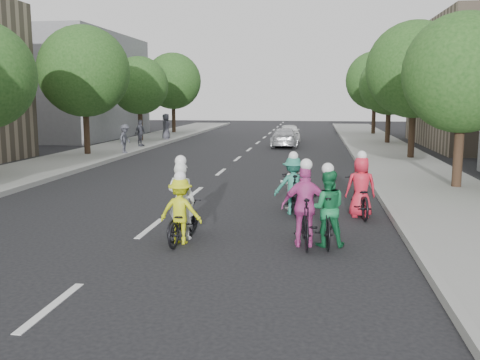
% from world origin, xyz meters
% --- Properties ---
extents(ground, '(120.00, 120.00, 0.00)m').
position_xyz_m(ground, '(0.00, 0.00, 0.00)').
color(ground, black).
rests_on(ground, ground).
extents(sidewalk_left, '(4.00, 80.00, 0.15)m').
position_xyz_m(sidewalk_left, '(-8.00, 10.00, 0.07)').
color(sidewalk_left, gray).
rests_on(sidewalk_left, ground).
extents(curb_left, '(0.18, 80.00, 0.18)m').
position_xyz_m(curb_left, '(-6.05, 10.00, 0.09)').
color(curb_left, '#999993').
rests_on(curb_left, ground).
extents(sidewalk_right, '(4.00, 80.00, 0.15)m').
position_xyz_m(sidewalk_right, '(8.00, 10.00, 0.07)').
color(sidewalk_right, gray).
rests_on(sidewalk_right, ground).
extents(curb_right, '(0.18, 80.00, 0.18)m').
position_xyz_m(curb_right, '(6.05, 10.00, 0.09)').
color(curb_right, '#999993').
rests_on(curb_right, ground).
extents(bldg_sw, '(10.00, 14.00, 8.00)m').
position_xyz_m(bldg_sw, '(-16.00, 28.00, 4.00)').
color(bldg_sw, slate).
rests_on(bldg_sw, ground).
extents(tree_l_3, '(4.80, 4.80, 6.93)m').
position_xyz_m(tree_l_3, '(-8.20, 15.00, 4.52)').
color(tree_l_3, black).
rests_on(tree_l_3, ground).
extents(tree_l_4, '(4.00, 4.00, 5.97)m').
position_xyz_m(tree_l_4, '(-8.20, 24.00, 3.96)').
color(tree_l_4, black).
rests_on(tree_l_4, ground).
extents(tree_l_5, '(4.80, 4.80, 6.93)m').
position_xyz_m(tree_l_5, '(-8.20, 33.00, 4.52)').
color(tree_l_5, black).
rests_on(tree_l_5, ground).
extents(tree_r_0, '(4.00, 4.00, 5.97)m').
position_xyz_m(tree_r_0, '(8.80, 6.60, 3.96)').
color(tree_r_0, black).
rests_on(tree_r_0, ground).
extents(tree_r_1, '(4.80, 4.80, 6.93)m').
position_xyz_m(tree_r_1, '(8.80, 15.60, 4.52)').
color(tree_r_1, black).
rests_on(tree_r_1, ground).
extents(tree_r_2, '(4.00, 4.00, 5.97)m').
position_xyz_m(tree_r_2, '(8.80, 24.60, 3.96)').
color(tree_r_2, black).
rests_on(tree_r_2, ground).
extents(tree_r_3, '(4.80, 4.80, 6.93)m').
position_xyz_m(tree_r_3, '(8.80, 33.60, 4.52)').
color(tree_r_3, black).
rests_on(tree_r_3, ground).
extents(cyclist_0, '(1.11, 1.93, 1.73)m').
position_xyz_m(cyclist_0, '(3.39, 2.18, 0.67)').
color(cyclist_0, black).
rests_on(cyclist_0, ground).
extents(cyclist_1, '(1.06, 1.85, 1.91)m').
position_xyz_m(cyclist_1, '(3.79, -1.02, 0.70)').
color(cyclist_1, black).
rests_on(cyclist_1, ground).
extents(cyclist_2, '(0.84, 1.88, 1.81)m').
position_xyz_m(cyclist_2, '(4.24, -0.91, 0.69)').
color(cyclist_2, black).
rests_on(cyclist_2, ground).
extents(cyclist_3, '(0.85, 1.65, 1.90)m').
position_xyz_m(cyclist_3, '(1.00, -0.75, 0.62)').
color(cyclist_3, black).
rests_on(cyclist_3, ground).
extents(cyclist_4, '(0.88, 2.00, 1.78)m').
position_xyz_m(cyclist_4, '(5.20, 2.07, 0.62)').
color(cyclist_4, black).
rests_on(cyclist_4, ground).
extents(cyclist_5, '(0.99, 1.75, 1.61)m').
position_xyz_m(cyclist_5, '(1.08, -1.16, 0.58)').
color(cyclist_5, black).
rests_on(cyclist_5, ground).
extents(cyclist_6, '(0.71, 1.72, 1.58)m').
position_xyz_m(cyclist_6, '(3.34, 2.85, 0.56)').
color(cyclist_6, black).
rests_on(cyclist_6, ground).
extents(follow_car_lead, '(1.76, 4.21, 1.21)m').
position_xyz_m(follow_car_lead, '(2.05, 22.06, 0.61)').
color(follow_car_lead, silver).
rests_on(follow_car_lead, ground).
extents(follow_car_trail, '(1.83, 3.88, 1.28)m').
position_xyz_m(follow_car_trail, '(2.10, 26.44, 0.64)').
color(follow_car_trail, white).
rests_on(follow_car_trail, ground).
extents(spectator_0, '(0.69, 1.07, 1.57)m').
position_xyz_m(spectator_0, '(-6.30, 15.65, 0.93)').
color(spectator_0, '#494A55').
rests_on(spectator_0, sidewalk_left).
extents(spectator_1, '(0.65, 1.04, 1.64)m').
position_xyz_m(spectator_1, '(-6.76, 19.60, 0.97)').
color(spectator_1, '#535561').
rests_on(spectator_1, sidewalk_left).
extents(spectator_2, '(0.79, 1.02, 1.85)m').
position_xyz_m(spectator_2, '(-6.70, 25.20, 1.07)').
color(spectator_2, '#454550').
rests_on(spectator_2, sidewalk_left).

